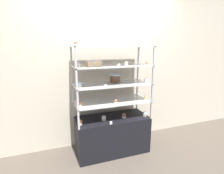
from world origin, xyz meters
name	(u,v)px	position (x,y,z in m)	size (l,w,h in m)	color
ground_plane	(112,150)	(0.00, 0.00, 0.00)	(20.00, 20.00, 0.00)	brown
back_wall	(104,68)	(0.00, 0.39, 1.30)	(8.00, 0.05, 2.60)	beige
display_base	(112,134)	(0.00, 0.00, 0.29)	(1.12, 0.49, 0.57)	black
display_riser_lower	(112,102)	(0.00, 0.00, 0.83)	(1.12, 0.49, 0.27)	#B7B7BC
display_riser_middle	(112,85)	(0.00, 0.00, 1.09)	(1.12, 0.49, 0.27)	#B7B7BC
display_riser_upper	(112,66)	(0.00, 0.00, 1.36)	(1.12, 0.49, 0.27)	#B7B7BC
display_riser_top	(112,47)	(0.00, 0.00, 1.63)	(1.12, 0.49, 0.27)	#B7B7BC
layer_cake_centerpiece	(115,78)	(0.07, 0.07, 1.17)	(0.16, 0.16, 0.12)	brown
sheet_cake_frosted	(93,63)	(-0.27, 0.00, 1.42)	(0.19, 0.18, 0.07)	#DBBC84
cupcake_0	(80,122)	(-0.51, -0.09, 0.61)	(0.07, 0.07, 0.08)	beige
cupcake_1	(104,118)	(-0.15, -0.06, 0.61)	(0.07, 0.07, 0.08)	#CCB28C
cupcake_2	(124,115)	(0.17, -0.07, 0.61)	(0.07, 0.07, 0.08)	beige
cupcake_3	(145,114)	(0.50, -0.12, 0.61)	(0.07, 0.07, 0.08)	#CCB28C
price_tag_0	(111,123)	(-0.10, -0.23, 0.60)	(0.04, 0.00, 0.04)	white
cupcake_4	(80,104)	(-0.49, -0.09, 0.88)	(0.06, 0.06, 0.07)	beige
cupcake_5	(116,101)	(0.01, -0.14, 0.88)	(0.06, 0.06, 0.07)	beige
cupcake_6	(146,98)	(0.50, -0.13, 0.88)	(0.06, 0.06, 0.07)	white
price_tag_1	(118,104)	(0.01, -0.23, 0.86)	(0.04, 0.00, 0.04)	white
cupcake_7	(80,84)	(-0.48, -0.07, 1.15)	(0.06, 0.06, 0.07)	white
cupcake_8	(146,80)	(0.50, -0.12, 1.15)	(0.06, 0.06, 0.07)	beige
price_tag_2	(106,86)	(-0.17, -0.23, 1.13)	(0.04, 0.00, 0.04)	white
cupcake_9	(78,65)	(-0.49, -0.07, 1.41)	(0.05, 0.05, 0.06)	#CCB28C
cupcake_10	(126,64)	(0.17, -0.12, 1.41)	(0.05, 0.05, 0.06)	white
cupcake_11	(148,63)	(0.51, -0.13, 1.41)	(0.05, 0.05, 0.06)	#CCB28C
price_tag_3	(119,65)	(0.02, -0.23, 1.40)	(0.04, 0.00, 0.04)	white
cupcake_12	(76,44)	(-0.51, -0.05, 1.68)	(0.05, 0.05, 0.07)	beige
cupcake_13	(95,44)	(-0.26, -0.11, 1.68)	(0.05, 0.05, 0.07)	white
cupcake_14	(115,44)	(-0.01, -0.13, 1.68)	(0.05, 0.05, 0.07)	#CCB28C
cupcake_15	(130,44)	(0.25, -0.06, 1.68)	(0.05, 0.05, 0.07)	white
cupcake_16	(149,44)	(0.51, -0.13, 1.68)	(0.05, 0.05, 0.07)	#CCB28C
price_tag_4	(139,45)	(0.30, -0.23, 1.67)	(0.04, 0.00, 0.04)	white
donut_glazed	(131,45)	(0.28, -0.03, 1.67)	(0.14, 0.14, 0.04)	#EFE5CC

